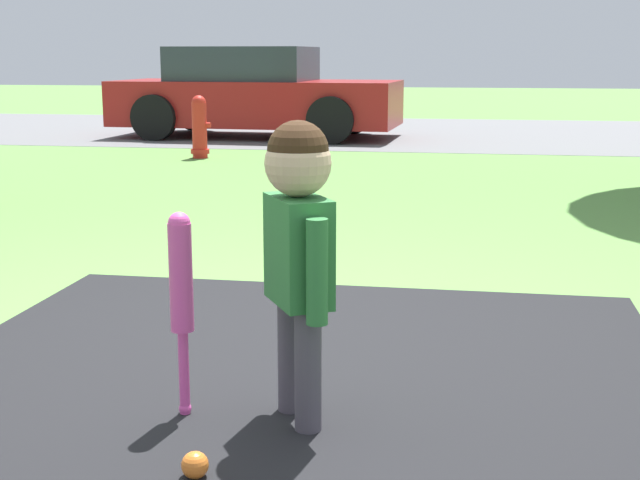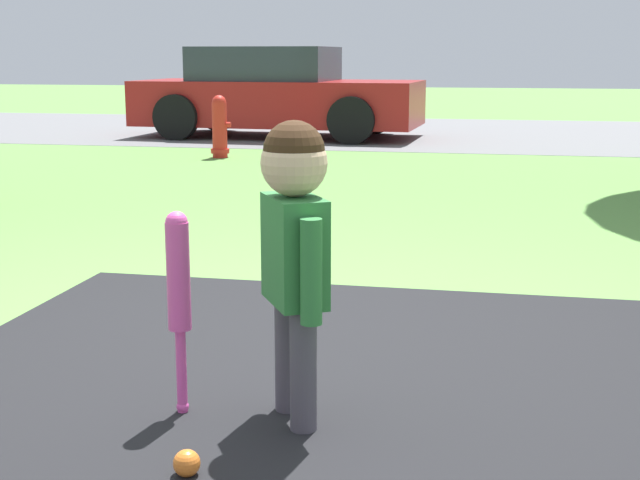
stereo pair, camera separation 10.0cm
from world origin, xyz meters
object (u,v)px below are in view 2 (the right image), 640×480
at_px(baseball_bat, 179,284).
at_px(sports_ball, 187,463).
at_px(parked_car, 276,94).
at_px(child, 294,230).
at_px(fire_hydrant, 220,127).

bearing_deg(baseball_bat, sports_ball, -68.25).
bearing_deg(parked_car, sports_ball, -74.47).
xyz_separation_m(child, fire_hydrant, (-2.64, 7.32, -0.29)).
bearing_deg(baseball_bat, child, 2.37).
xyz_separation_m(sports_ball, fire_hydrant, (-2.42, 7.78, 0.32)).
relative_size(sports_ball, parked_car, 0.02).
relative_size(child, baseball_bat, 1.43).
relative_size(baseball_bat, sports_ball, 8.72).
xyz_separation_m(sports_ball, parked_car, (-2.45, 10.53, 0.58)).
xyz_separation_m(baseball_bat, fire_hydrant, (-2.25, 7.34, -0.09)).
relative_size(child, parked_car, 0.24).
xyz_separation_m(child, baseball_bat, (-0.39, -0.02, -0.19)).
distance_m(child, parked_car, 10.42).
distance_m(sports_ball, parked_car, 10.83).
xyz_separation_m(child, parked_car, (-2.67, 10.08, -0.03)).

